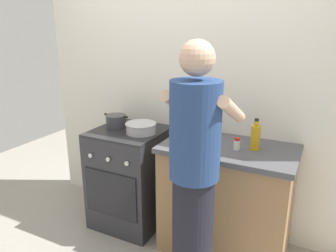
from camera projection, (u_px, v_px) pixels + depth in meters
ground at (157, 239)px, 2.78m from camera, size 6.00×6.00×0.00m
back_wall at (203, 89)px, 2.76m from camera, size 3.20×0.10×2.50m
countertop at (226, 199)px, 2.54m from camera, size 1.00×0.60×0.90m
stove_range at (130, 177)px, 2.93m from camera, size 0.60×0.62×0.90m
pot at (116, 121)px, 2.85m from camera, size 0.24×0.18×0.12m
mixing_bowl at (141, 127)px, 2.70m from camera, size 0.26×0.26×0.09m
utensil_crock at (206, 125)px, 2.62m from camera, size 0.10×0.10×0.33m
spice_bottle at (237, 144)px, 2.33m from camera, size 0.04×0.04×0.09m
oil_bottle at (255, 137)px, 2.32m from camera, size 0.07×0.07×0.23m
person at (194, 182)px, 1.94m from camera, size 0.41×0.50×1.70m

